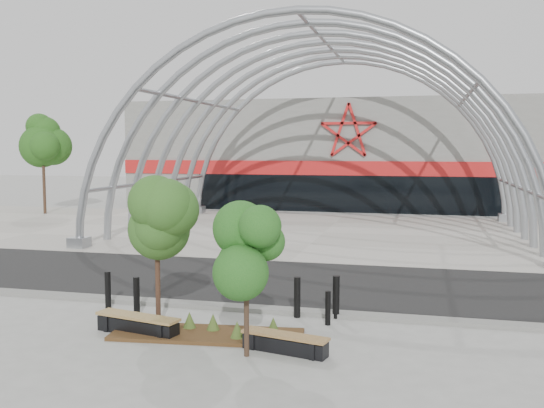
% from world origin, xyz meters
% --- Properties ---
extents(ground, '(140.00, 140.00, 0.00)m').
position_xyz_m(ground, '(0.00, 0.00, 0.00)').
color(ground, gray).
rests_on(ground, ground).
extents(road, '(140.00, 7.00, 0.02)m').
position_xyz_m(road, '(0.00, 3.50, 0.01)').
color(road, black).
rests_on(road, ground).
extents(forecourt, '(60.00, 17.00, 0.04)m').
position_xyz_m(forecourt, '(0.00, 15.50, 0.02)').
color(forecourt, '#A49F95').
rests_on(forecourt, ground).
extents(kerb, '(60.00, 0.50, 0.12)m').
position_xyz_m(kerb, '(0.00, -0.25, 0.06)').
color(kerb, slate).
rests_on(kerb, ground).
extents(arena_building, '(34.00, 15.24, 8.00)m').
position_xyz_m(arena_building, '(0.00, 33.45, 3.99)').
color(arena_building, slate).
rests_on(arena_building, ground).
extents(vault_canopy, '(20.80, 15.80, 20.36)m').
position_xyz_m(vault_canopy, '(0.00, 15.50, 0.02)').
color(vault_canopy, '#95999F').
rests_on(vault_canopy, ground).
extents(planting_bed, '(4.73, 1.89, 0.49)m').
position_xyz_m(planting_bed, '(-0.01, -2.72, 0.12)').
color(planting_bed, '#3D2B14').
rests_on(planting_bed, ground).
extents(street_tree_0, '(1.75, 1.75, 3.98)m').
position_xyz_m(street_tree_0, '(-1.52, -2.06, 2.86)').
color(street_tree_0, '#341C14').
rests_on(street_tree_0, ground).
extents(street_tree_1, '(1.42, 1.42, 3.35)m').
position_xyz_m(street_tree_1, '(1.38, -3.84, 2.41)').
color(street_tree_1, black).
rests_on(street_tree_1, ground).
extents(bench_0, '(2.30, 0.96, 0.47)m').
position_xyz_m(bench_0, '(-1.65, -2.97, 0.23)').
color(bench_0, black).
rests_on(bench_0, ground).
extents(bench_1, '(2.06, 0.89, 0.42)m').
position_xyz_m(bench_1, '(2.14, -3.40, 0.21)').
color(bench_1, black).
rests_on(bench_1, ground).
extents(bollard_0, '(0.17, 0.17, 1.07)m').
position_xyz_m(bollard_0, '(-2.41, -1.49, 0.53)').
color(bollard_0, black).
rests_on(bollard_0, ground).
extents(bollard_1, '(0.17, 0.17, 1.05)m').
position_xyz_m(bollard_1, '(-3.56, -0.96, 0.52)').
color(bollard_1, black).
rests_on(bollard_1, ground).
extents(bollard_2, '(0.18, 0.18, 1.10)m').
position_xyz_m(bollard_2, '(1.84, -0.60, 0.55)').
color(bollard_2, black).
rests_on(bollard_2, ground).
extents(bollard_3, '(0.18, 0.18, 1.14)m').
position_xyz_m(bollard_3, '(2.86, -0.42, 0.57)').
color(bollard_3, black).
rests_on(bollard_3, ground).
extents(bollard_4, '(0.14, 0.14, 0.88)m').
position_xyz_m(bollard_4, '(2.75, -1.10, 0.44)').
color(bollard_4, black).
rests_on(bollard_4, ground).
extents(bg_tree_0, '(3.00, 3.00, 6.45)m').
position_xyz_m(bg_tree_0, '(-20.00, 20.00, 4.64)').
color(bg_tree_0, black).
rests_on(bg_tree_0, ground).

